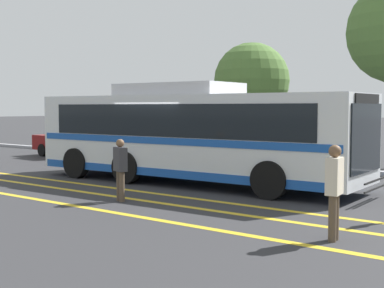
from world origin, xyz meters
TOP-DOWN VIEW (x-y plane):
  - ground_plane at (0.00, 0.00)m, footprint 220.00×220.00m
  - lane_strip_0 at (0.74, -1.99)m, footprint 30.72×0.20m
  - lane_strip_1 at (0.74, -3.01)m, footprint 30.72×0.20m
  - lane_strip_2 at (0.74, -4.54)m, footprint 30.72×0.20m
  - curb_strip at (0.74, 5.66)m, footprint 38.72×0.36m
  - transit_bus at (0.72, 0.21)m, footprint 11.11×3.05m
  - parked_car_0 at (-9.02, 3.77)m, footprint 4.65×2.13m
  - parked_car_1 at (-2.00, 3.69)m, footprint 4.78×2.00m
  - pedestrian_0 at (7.10, -3.96)m, footprint 0.27×0.44m
  - pedestrian_1 at (1.27, -3.42)m, footprint 0.47×0.37m
  - tree_1 at (-2.97, 9.85)m, footprint 3.71×3.71m

SIDE VIEW (x-z plane):
  - ground_plane at x=0.00m, z-range 0.00..0.00m
  - lane_strip_0 at x=0.74m, z-range 0.00..0.01m
  - lane_strip_1 at x=0.74m, z-range 0.00..0.01m
  - lane_strip_2 at x=0.74m, z-range 0.00..0.01m
  - curb_strip at x=0.74m, z-range 0.00..0.15m
  - parked_car_1 at x=-2.00m, z-range 0.01..1.43m
  - parked_car_0 at x=-9.02m, z-range -0.01..1.58m
  - pedestrian_1 at x=1.27m, z-range 0.10..1.66m
  - pedestrian_0 at x=7.10m, z-range 0.12..1.82m
  - transit_bus at x=0.72m, z-range 0.02..3.11m
  - tree_1 at x=-2.97m, z-range 0.90..6.42m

